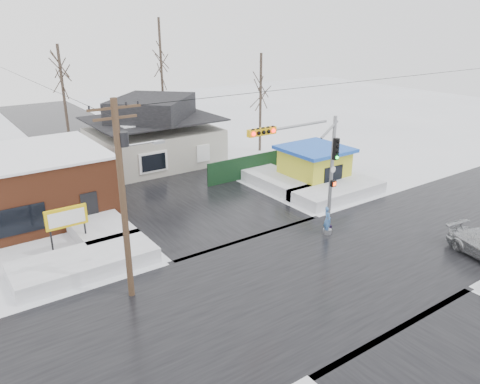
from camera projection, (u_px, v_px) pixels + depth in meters
ground at (313, 275)px, 23.08m from camera, size 120.00×120.00×0.00m
road_ns at (313, 275)px, 23.07m from camera, size 10.00×120.00×0.02m
road_ew at (313, 275)px, 23.07m from camera, size 120.00×10.00×0.02m
snowbank_nw at (85, 263)px, 23.45m from camera, size 7.00×3.00×0.80m
snowbank_ne at (337, 191)px, 33.15m from camera, size 7.00×3.00×0.80m
snowbank_nside_w at (91, 220)px, 28.36m from camera, size 3.00×8.00×0.80m
snowbank_nside_e at (271, 178)px, 35.90m from camera, size 3.00×8.00×0.80m
traffic_signal at (312, 165)px, 25.07m from camera, size 6.05×0.68×7.00m
utility_pole at (124, 190)px, 19.70m from camera, size 3.15×0.44×9.00m
brick_building at (2, 189)px, 28.68m from camera, size 12.20×8.20×4.12m
marquee_sign at (66, 219)px, 24.83m from camera, size 2.20×0.21×2.55m
house at (154, 134)px, 40.09m from camera, size 10.40×8.40×5.76m
kiosk at (314, 165)px, 35.34m from camera, size 4.60×4.60×2.88m
fence at (251, 166)px, 36.99m from camera, size 8.00×0.12×1.80m
tree_far_left at (60, 70)px, 38.06m from camera, size 3.00×3.00×10.00m
tree_far_mid at (160, 45)px, 44.43m from camera, size 3.00×3.00×12.00m
tree_far_right at (261, 74)px, 42.37m from camera, size 3.00×3.00×9.00m
pedestrian at (327, 220)px, 27.27m from camera, size 0.62×0.73×1.70m
shopping_bag at (329, 229)px, 27.78m from camera, size 0.28×0.12×0.35m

